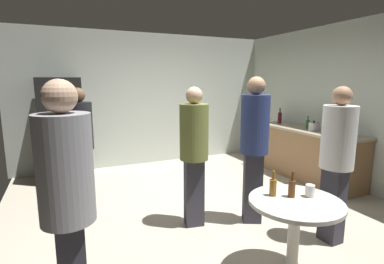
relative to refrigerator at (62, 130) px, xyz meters
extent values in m
cube|color=#B2A893|center=(1.71, -2.20, -0.95)|extent=(5.20, 5.20, 0.10)
cube|color=beige|center=(1.71, 0.43, 0.45)|extent=(5.32, 0.06, 2.70)
cube|color=beige|center=(4.34, -2.20, 0.45)|extent=(0.06, 5.20, 2.70)
cube|color=black|center=(0.00, 0.00, 0.00)|extent=(0.70, 0.65, 1.80)
cube|color=#262628|center=(0.21, -0.34, 0.09)|extent=(0.03, 0.03, 0.60)
cube|color=olive|center=(3.99, -1.73, -0.47)|extent=(0.60, 2.07, 0.86)
cube|color=tan|center=(3.99, -1.73, -0.02)|extent=(0.64, 2.11, 0.04)
cylinder|color=#B2B2B7|center=(3.94, -1.90, 0.07)|extent=(0.17, 0.17, 0.14)
sphere|color=black|center=(3.94, -1.90, 0.16)|extent=(0.04, 0.04, 0.04)
cone|color=#B2B2B7|center=(4.05, -1.90, 0.08)|extent=(0.09, 0.04, 0.06)
cylinder|color=#3F141E|center=(4.00, -0.97, 0.11)|extent=(0.08, 0.08, 0.22)
cylinder|color=#3F141E|center=(4.00, -0.97, 0.26)|extent=(0.03, 0.03, 0.09)
cylinder|color=#26662D|center=(4.02, -1.69, 0.07)|extent=(0.06, 0.06, 0.15)
cylinder|color=#26662D|center=(4.02, -1.69, 0.19)|extent=(0.02, 0.02, 0.08)
cylinder|color=beige|center=(1.81, -3.77, -0.55)|extent=(0.10, 0.10, 0.70)
cylinder|color=beige|center=(1.81, -3.77, -0.18)|extent=(0.80, 0.80, 0.03)
cylinder|color=#8C5919|center=(1.69, -3.60, -0.09)|extent=(0.06, 0.06, 0.15)
cylinder|color=#8C5919|center=(1.69, -3.60, 0.02)|extent=(0.02, 0.02, 0.08)
cylinder|color=#593314|center=(1.82, -3.69, -0.09)|extent=(0.06, 0.06, 0.15)
cylinder|color=#593314|center=(1.82, -3.69, 0.02)|extent=(0.02, 0.02, 0.08)
cylinder|color=white|center=(1.98, -3.75, -0.11)|extent=(0.08, 0.08, 0.11)
cylinder|color=gray|center=(0.01, -3.66, 0.31)|extent=(0.35, 0.35, 0.69)
sphere|color=#D8AD8C|center=(0.01, -3.66, 0.76)|extent=(0.21, 0.21, 0.21)
cube|color=#2D2D38|center=(2.64, -3.46, -0.48)|extent=(0.18, 0.23, 0.84)
cylinder|color=white|center=(2.64, -3.46, 0.27)|extent=(0.35, 0.35, 0.66)
sphere|color=tan|center=(2.64, -3.46, 0.70)|extent=(0.20, 0.20, 0.20)
cube|color=#2D2D38|center=(2.11, -2.72, -0.46)|extent=(0.27, 0.25, 0.89)
cylinder|color=navy|center=(2.11, -2.72, 0.34)|extent=(0.45, 0.45, 0.70)
sphere|color=tan|center=(2.11, -2.72, 0.79)|extent=(0.21, 0.21, 0.21)
cube|color=#2D2D38|center=(1.42, -2.50, -0.49)|extent=(0.25, 0.20, 0.83)
cylinder|color=olive|center=(1.42, -2.50, 0.26)|extent=(0.39, 0.39, 0.66)
sphere|color=#D8AD8C|center=(1.42, -2.50, 0.68)|extent=(0.20, 0.20, 0.20)
cube|color=#2D2D38|center=(0.23, -1.36, -0.49)|extent=(0.25, 0.27, 0.82)
cylinder|color=black|center=(0.23, -1.36, 0.24)|extent=(0.46, 0.46, 0.65)
sphere|color=brown|center=(0.23, -1.36, 0.66)|extent=(0.19, 0.19, 0.19)
camera|label=1|loc=(0.01, -5.58, 0.86)|focal=27.53mm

